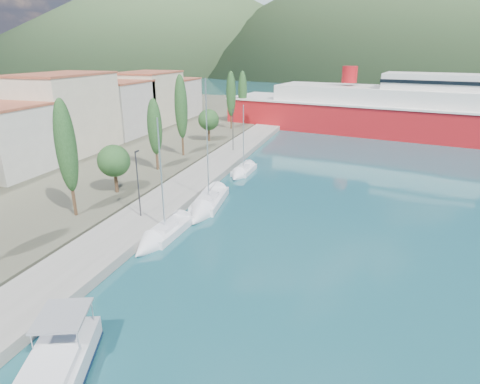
% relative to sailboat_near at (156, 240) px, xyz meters
% --- Properties ---
extents(ground, '(1400.00, 1400.00, 0.00)m').
position_rel_sailboat_near_xyz_m(ground, '(5.79, 110.86, -0.30)').
color(ground, '#1C515B').
extents(quay, '(5.00, 88.00, 0.80)m').
position_rel_sailboat_near_xyz_m(quay, '(-3.21, 16.86, 0.10)').
color(quay, gray).
rests_on(quay, ground).
extents(land_strip, '(70.00, 148.00, 0.70)m').
position_rel_sailboat_near_xyz_m(land_strip, '(-41.21, 26.86, 0.05)').
color(land_strip, '#565644').
rests_on(land_strip, ground).
extents(town_buildings, '(9.20, 69.20, 11.30)m').
position_rel_sailboat_near_xyz_m(town_buildings, '(-26.21, 27.76, 5.27)').
color(town_buildings, beige).
rests_on(town_buildings, land_strip).
extents(tree_row, '(3.44, 63.12, 11.32)m').
position_rel_sailboat_near_xyz_m(tree_row, '(-9.18, 22.71, 5.72)').
color(tree_row, '#47301E').
rests_on(tree_row, land_strip).
extents(lamp_posts, '(0.15, 48.29, 6.06)m').
position_rel_sailboat_near_xyz_m(lamp_posts, '(-3.21, 4.91, 3.78)').
color(lamp_posts, '#2D2D33').
rests_on(lamp_posts, quay).
extents(sailboat_near, '(2.65, 7.81, 11.08)m').
position_rel_sailboat_near_xyz_m(sailboat_near, '(0.00, 0.00, 0.00)').
color(sailboat_near, silver).
rests_on(sailboat_near, ground).
extents(sailboat_mid, '(3.55, 9.71, 13.66)m').
position_rel_sailboat_near_xyz_m(sailboat_mid, '(1.21, 7.46, 0.03)').
color(sailboat_mid, silver).
rests_on(sailboat_mid, ground).
extents(sailboat_far, '(2.26, 6.57, 9.57)m').
position_rel_sailboat_near_xyz_m(sailboat_far, '(0.98, 19.95, -0.02)').
color(sailboat_far, silver).
rests_on(sailboat_far, ground).
extents(ferry, '(65.80, 24.78, 12.79)m').
position_rel_sailboat_near_xyz_m(ferry, '(20.56, 54.08, 3.59)').
color(ferry, '#AD1419').
rests_on(ferry, ground).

